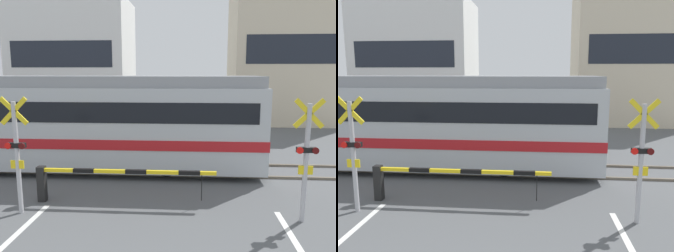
% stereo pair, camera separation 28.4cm
% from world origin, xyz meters
% --- Properties ---
extents(rail_track_near, '(50.00, 0.10, 0.08)m').
position_xyz_m(rail_track_near, '(0.00, 8.32, 0.04)').
color(rail_track_near, '#6B6051').
rests_on(rail_track_near, ground_plane).
extents(rail_track_far, '(50.00, 0.10, 0.08)m').
position_xyz_m(rail_track_far, '(0.00, 9.75, 0.04)').
color(rail_track_far, '#6B6051').
rests_on(rail_track_far, ground_plane).
extents(commuter_train, '(16.76, 2.72, 3.29)m').
position_xyz_m(commuter_train, '(-5.20, 9.04, 1.76)').
color(commuter_train, '#B7BCC1').
rests_on(commuter_train, ground_plane).
extents(crossing_barrier_near, '(4.71, 0.20, 0.96)m').
position_xyz_m(crossing_barrier_near, '(-1.76, 5.99, 0.71)').
color(crossing_barrier_near, black).
rests_on(crossing_barrier_near, ground_plane).
extents(crossing_barrier_far, '(4.71, 0.20, 0.96)m').
position_xyz_m(crossing_barrier_far, '(1.76, 12.22, 0.71)').
color(crossing_barrier_far, black).
rests_on(crossing_barrier_far, ground_plane).
extents(crossing_signal_left, '(0.68, 0.15, 2.86)m').
position_xyz_m(crossing_signal_left, '(-3.37, 5.23, 1.57)').
color(crossing_signal_left, '#B2B2B7').
rests_on(crossing_signal_left, ground_plane).
extents(crossing_signal_right, '(0.68, 0.15, 2.86)m').
position_xyz_m(crossing_signal_right, '(3.37, 5.23, 1.57)').
color(crossing_signal_right, '#B2B2B7').
rests_on(crossing_signal_right, ground_plane).
extents(pedestrian, '(0.38, 0.22, 1.68)m').
position_xyz_m(pedestrian, '(0.41, 15.49, 0.96)').
color(pedestrian, '#23232D').
rests_on(pedestrian, ground_plane).
extents(building_left_of_street, '(7.78, 5.17, 8.25)m').
position_xyz_m(building_left_of_street, '(-7.41, 20.97, 4.13)').
color(building_left_of_street, white).
rests_on(building_left_of_street, ground_plane).
extents(building_right_of_street, '(7.09, 5.17, 8.69)m').
position_xyz_m(building_right_of_street, '(7.06, 20.97, 4.35)').
color(building_right_of_street, beige).
rests_on(building_right_of_street, ground_plane).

